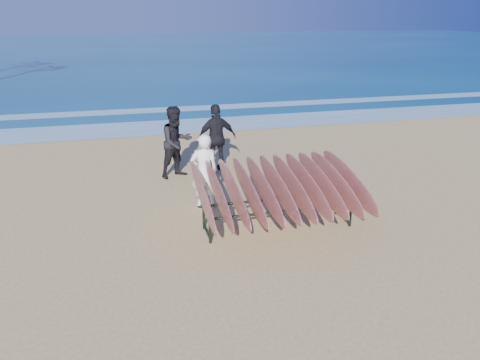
{
  "coord_description": "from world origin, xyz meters",
  "views": [
    {
      "loc": [
        -2.3,
        -7.96,
        4.19
      ],
      "look_at": [
        0.0,
        0.8,
        0.95
      ],
      "focal_mm": 35.0,
      "sensor_mm": 36.0,
      "label": 1
    }
  ],
  "objects": [
    {
      "name": "ground",
      "position": [
        0.0,
        0.0,
        0.0
      ],
      "size": [
        120.0,
        120.0,
        0.0
      ],
      "primitive_type": "plane",
      "color": "tan",
      "rests_on": "ground"
    },
    {
      "name": "ocean",
      "position": [
        0.0,
        55.0,
        0.01
      ],
      "size": [
        160.0,
        160.0,
        0.0
      ],
      "primitive_type": "plane",
      "color": "navy",
      "rests_on": "ground"
    },
    {
      "name": "foam_near",
      "position": [
        0.0,
        10.0,
        0.01
      ],
      "size": [
        160.0,
        160.0,
        0.0
      ],
      "primitive_type": "plane",
      "color": "white",
      "rests_on": "ground"
    },
    {
      "name": "foam_far",
      "position": [
        0.0,
        13.5,
        0.01
      ],
      "size": [
        160.0,
        160.0,
        0.0
      ],
      "primitive_type": "plane",
      "color": "white",
      "rests_on": "ground"
    },
    {
      "name": "surfboard_rack",
      "position": [
        0.68,
        0.34,
        0.88
      ],
      "size": [
        3.2,
        2.69,
        1.4
      ],
      "rotation": [
        0.0,
        0.0,
        0.0
      ],
      "color": "black",
      "rests_on": "ground"
    },
    {
      "name": "person_white",
      "position": [
        -0.56,
        1.79,
        0.86
      ],
      "size": [
        0.63,
        0.41,
        1.71
      ],
      "primitive_type": "imported",
      "rotation": [
        0.0,
        0.0,
        3.14
      ],
      "color": "white",
      "rests_on": "ground"
    },
    {
      "name": "person_dark_a",
      "position": [
        -0.88,
        4.08,
        0.96
      ],
      "size": [
        1.15,
        1.05,
        1.92
      ],
      "primitive_type": "imported",
      "rotation": [
        0.0,
        0.0,
        0.44
      ],
      "color": "black",
      "rests_on": "ground"
    },
    {
      "name": "person_dark_b",
      "position": [
        0.25,
        4.29,
        0.94
      ],
      "size": [
        1.14,
        0.56,
        1.88
      ],
      "primitive_type": "imported",
      "rotation": [
        0.0,
        0.0,
        3.23
      ],
      "color": "black",
      "rests_on": "ground"
    }
  ]
}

